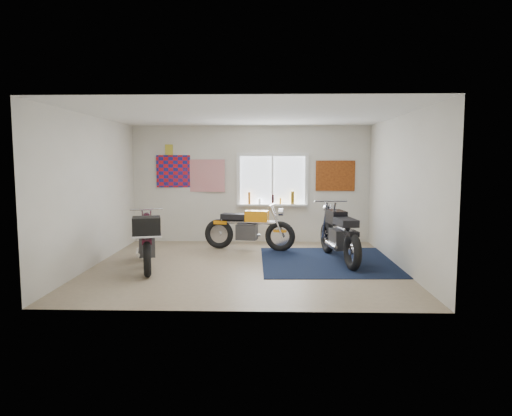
{
  "coord_description": "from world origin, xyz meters",
  "views": [
    {
      "loc": [
        0.42,
        -8.1,
        1.91
      ],
      "look_at": [
        0.18,
        0.4,
        1.01
      ],
      "focal_mm": 32.0,
      "sensor_mm": 36.0,
      "label": 1
    }
  ],
  "objects_px": {
    "yellow_triumph": "(249,229)",
    "maroon_tourer": "(147,240)",
    "black_chrome_bike": "(339,235)",
    "navy_rug": "(328,261)"
  },
  "relations": [
    {
      "from": "navy_rug",
      "to": "maroon_tourer",
      "type": "relative_size",
      "value": 1.31
    },
    {
      "from": "navy_rug",
      "to": "black_chrome_bike",
      "type": "bearing_deg",
      "value": 15.95
    },
    {
      "from": "navy_rug",
      "to": "black_chrome_bike",
      "type": "height_order",
      "value": "black_chrome_bike"
    },
    {
      "from": "yellow_triumph",
      "to": "maroon_tourer",
      "type": "xyz_separation_m",
      "value": [
        -1.7,
        -1.81,
        0.09
      ]
    },
    {
      "from": "yellow_triumph",
      "to": "black_chrome_bike",
      "type": "bearing_deg",
      "value": -19.26
    },
    {
      "from": "black_chrome_bike",
      "to": "yellow_triumph",
      "type": "bearing_deg",
      "value": 49.93
    },
    {
      "from": "black_chrome_bike",
      "to": "maroon_tourer",
      "type": "height_order",
      "value": "black_chrome_bike"
    },
    {
      "from": "yellow_triumph",
      "to": "black_chrome_bike",
      "type": "xyz_separation_m",
      "value": [
        1.76,
        -1.05,
        0.05
      ]
    },
    {
      "from": "navy_rug",
      "to": "yellow_triumph",
      "type": "relative_size",
      "value": 1.32
    },
    {
      "from": "black_chrome_bike",
      "to": "maroon_tourer",
      "type": "xyz_separation_m",
      "value": [
        -3.46,
        -0.76,
        0.04
      ]
    }
  ]
}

